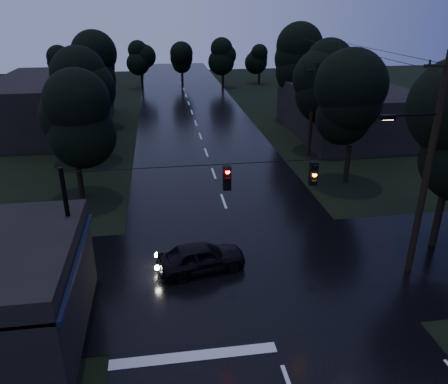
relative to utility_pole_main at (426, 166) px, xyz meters
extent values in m
cube|color=black|center=(-7.41, 19.00, -5.26)|extent=(12.00, 120.00, 0.02)
cube|color=black|center=(-7.41, 1.00, -5.26)|extent=(60.00, 9.00, 0.02)
cube|color=black|center=(-14.41, -2.00, -2.06)|extent=(0.30, 7.00, 0.15)
cylinder|color=black|center=(-14.61, -5.00, -3.76)|extent=(0.10, 0.10, 3.00)
cylinder|color=black|center=(-14.61, 1.00, -3.76)|extent=(0.10, 0.10, 3.00)
cube|color=#FFE666|center=(-14.46, -3.50, -2.76)|extent=(0.06, 1.60, 0.50)
cube|color=#FFE666|center=(-14.46, -0.80, -2.76)|extent=(0.06, 1.20, 0.50)
cube|color=black|center=(6.59, 23.00, -3.06)|extent=(10.00, 14.00, 4.40)
cube|color=black|center=(-21.41, 29.00, -2.76)|extent=(10.00, 16.00, 5.00)
cylinder|color=black|center=(0.09, 0.00, -0.26)|extent=(0.30, 0.30, 10.00)
cube|color=black|center=(0.09, 0.00, 4.14)|extent=(2.00, 0.12, 0.12)
cylinder|color=black|center=(-1.01, 0.00, 2.24)|extent=(2.20, 0.10, 0.10)
cube|color=black|center=(-2.11, 0.00, 2.19)|extent=(0.60, 0.25, 0.18)
cube|color=#FFB266|center=(-2.11, 0.00, 2.09)|extent=(0.45, 0.18, 0.03)
cylinder|color=black|center=(0.89, 17.00, -1.51)|extent=(0.30, 0.30, 7.50)
cube|color=black|center=(0.89, 17.00, 1.64)|extent=(2.00, 0.12, 0.12)
cylinder|color=black|center=(-14.91, 0.00, -2.26)|extent=(0.18, 0.18, 6.00)
cylinder|color=black|center=(-7.41, 0.00, 0.54)|extent=(15.00, 0.03, 0.03)
cube|color=black|center=(-8.61, 0.00, -0.06)|extent=(0.32, 0.25, 1.00)
sphere|color=#FF0C07|center=(-8.61, -0.15, -0.06)|extent=(0.18, 0.18, 0.18)
cube|color=black|center=(-5.01, 0.00, -0.06)|extent=(0.32, 0.25, 1.00)
sphere|color=orange|center=(-5.01, -0.15, -0.06)|extent=(0.18, 0.18, 0.18)
cylinder|color=black|center=(2.59, 2.00, -3.86)|extent=(0.36, 0.36, 2.80)
cylinder|color=black|center=(-16.41, 11.00, -4.03)|extent=(0.36, 0.36, 2.45)
sphere|color=black|center=(-16.41, 11.00, -1.06)|extent=(3.92, 3.92, 3.92)
sphere|color=black|center=(-16.41, 11.00, -0.01)|extent=(3.92, 3.92, 3.92)
sphere|color=black|center=(-16.41, 11.00, 1.04)|extent=(3.92, 3.92, 3.92)
cylinder|color=black|center=(-17.01, 19.00, -3.95)|extent=(0.36, 0.36, 2.62)
sphere|color=black|center=(-17.01, 19.00, -0.76)|extent=(4.20, 4.20, 4.20)
sphere|color=black|center=(-17.01, 19.00, 0.37)|extent=(4.20, 4.20, 4.20)
sphere|color=black|center=(-17.01, 19.00, 1.49)|extent=(4.20, 4.20, 4.20)
cylinder|color=black|center=(-17.61, 29.00, -3.86)|extent=(0.36, 0.36, 2.80)
sphere|color=black|center=(-17.61, 29.00, -0.46)|extent=(4.48, 4.48, 4.48)
sphere|color=black|center=(-17.61, 29.00, 0.74)|extent=(4.48, 4.48, 4.48)
sphere|color=black|center=(-17.61, 29.00, 1.94)|extent=(4.48, 4.48, 4.48)
cylinder|color=black|center=(1.59, 11.00, -3.95)|extent=(0.36, 0.36, 2.62)
sphere|color=black|center=(1.59, 11.00, -0.76)|extent=(4.20, 4.20, 4.20)
sphere|color=black|center=(1.59, 11.00, 0.37)|extent=(4.20, 4.20, 4.20)
sphere|color=black|center=(1.59, 11.00, 1.49)|extent=(4.20, 4.20, 4.20)
cylinder|color=black|center=(2.19, 19.00, -3.86)|extent=(0.36, 0.36, 2.80)
sphere|color=black|center=(2.19, 19.00, -0.46)|extent=(4.48, 4.48, 4.48)
sphere|color=black|center=(2.19, 19.00, 0.74)|extent=(4.48, 4.48, 4.48)
sphere|color=black|center=(2.19, 19.00, 1.94)|extent=(4.48, 4.48, 4.48)
cylinder|color=black|center=(2.79, 29.00, -3.77)|extent=(0.36, 0.36, 2.97)
sphere|color=black|center=(2.79, 29.00, -0.16)|extent=(4.76, 4.76, 4.76)
sphere|color=black|center=(2.79, 29.00, 1.12)|extent=(4.76, 4.76, 4.76)
sphere|color=black|center=(2.79, 29.00, 2.39)|extent=(4.76, 4.76, 4.76)
imported|color=black|center=(-9.58, 1.50, -4.55)|extent=(4.37, 2.39, 1.41)
camera|label=1|loc=(-11.12, -16.01, 6.37)|focal=35.00mm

